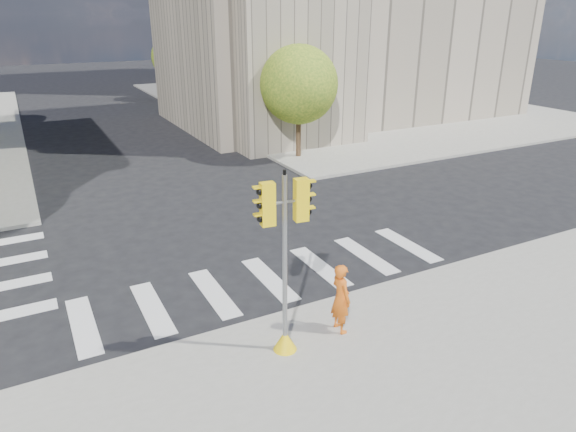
% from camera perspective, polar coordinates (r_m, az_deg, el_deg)
% --- Properties ---
extents(ground, '(160.00, 160.00, 0.00)m').
position_cam_1_polar(ground, '(17.52, -4.64, -4.17)').
color(ground, black).
rests_on(ground, ground).
extents(sidewalk_far_right, '(28.00, 40.00, 0.15)m').
position_cam_1_polar(sidewalk_far_right, '(48.81, 5.07, 12.62)').
color(sidewalk_far_right, gray).
rests_on(sidewalk_far_right, ground).
extents(civic_building, '(26.00, 16.00, 19.39)m').
position_cam_1_polar(civic_building, '(40.06, 5.38, 21.00)').
color(civic_building, '#9F917E').
rests_on(civic_building, ground).
extents(tree_re_near, '(4.20, 4.20, 6.16)m').
position_cam_1_polar(tree_re_near, '(28.30, 1.21, 14.38)').
color(tree_re_near, '#382616').
rests_on(tree_re_near, ground).
extents(tree_re_mid, '(4.60, 4.60, 6.66)m').
position_cam_1_polar(tree_re_mid, '(39.15, -7.66, 16.63)').
color(tree_re_mid, '#382616').
rests_on(tree_re_mid, ground).
extents(tree_re_far, '(4.00, 4.00, 5.88)m').
position_cam_1_polar(tree_re_far, '(50.58, -12.62, 16.84)').
color(tree_re_far, '#382616').
rests_on(tree_re_far, ground).
extents(lamp_near, '(0.35, 0.18, 8.11)m').
position_cam_1_polar(lamp_near, '(32.00, -1.56, 16.15)').
color(lamp_near, black).
rests_on(lamp_near, sidewalk_far_right).
extents(lamp_far, '(0.35, 0.18, 8.11)m').
position_cam_1_polar(lamp_far, '(44.95, -9.86, 17.42)').
color(lamp_far, black).
rests_on(lamp_far, sidewalk_far_right).
extents(traffic_signal, '(1.08, 0.56, 4.44)m').
position_cam_1_polar(traffic_signal, '(11.61, -0.36, -7.06)').
color(traffic_signal, yellow).
rests_on(traffic_signal, sidewalk_near).
extents(photographer, '(0.44, 0.67, 1.82)m').
position_cam_1_polar(photographer, '(12.86, 5.89, -9.05)').
color(photographer, '#DD5F14').
rests_on(photographer, sidewalk_near).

